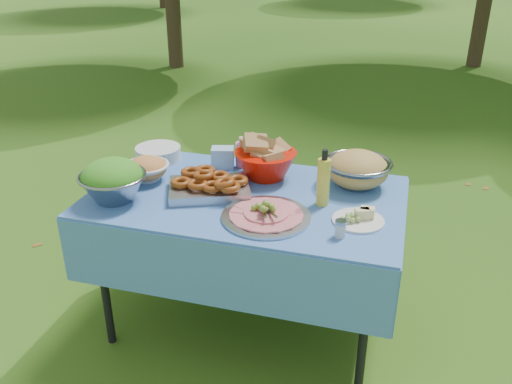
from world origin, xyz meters
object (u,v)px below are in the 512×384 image
salad_bowl (113,180)px  oil_bottle (324,178)px  picnic_table (246,263)px  plate_stack (158,153)px  charcuterie_platter (266,209)px  pasta_bowl_steel (358,169)px  bread_bowl (266,158)px

salad_bowl → oil_bottle: (0.93, 0.22, 0.03)m
picnic_table → oil_bottle: oil_bottle is taller
salad_bowl → plate_stack: bearing=92.2°
salad_bowl → charcuterie_platter: salad_bowl is taller
plate_stack → charcuterie_platter: 0.89m
oil_bottle → plate_stack: bearing=162.9°
plate_stack → pasta_bowl_steel: 1.08m
plate_stack → pasta_bowl_steel: pasta_bowl_steel is taller
oil_bottle → picnic_table: bearing=-179.2°
picnic_table → pasta_bowl_steel: size_ratio=4.49×
bread_bowl → charcuterie_platter: (0.12, -0.42, -0.06)m
salad_bowl → pasta_bowl_steel: salad_bowl is taller
salad_bowl → charcuterie_platter: 0.72m
pasta_bowl_steel → plate_stack: bearing=177.9°
plate_stack → pasta_bowl_steel: size_ratio=0.75×
picnic_table → oil_bottle: 0.63m
picnic_table → salad_bowl: bearing=-159.4°
plate_stack → charcuterie_platter: charcuterie_platter is taller
charcuterie_platter → oil_bottle: (0.21, 0.20, 0.09)m
picnic_table → pasta_bowl_steel: 0.72m
bread_bowl → pasta_bowl_steel: bearing=3.6°
picnic_table → charcuterie_platter: charcuterie_platter is taller
picnic_table → bread_bowl: bread_bowl is taller
picnic_table → bread_bowl: 0.54m
picnic_table → plate_stack: plate_stack is taller
picnic_table → charcuterie_platter: (0.15, -0.19, 0.43)m
salad_bowl → charcuterie_platter: bearing=1.7°
plate_stack → charcuterie_platter: (0.74, -0.49, 0.01)m
pasta_bowl_steel → charcuterie_platter: 0.56m
oil_bottle → bread_bowl: bearing=145.6°
oil_bottle → pasta_bowl_steel: bearing=63.5°
salad_bowl → plate_stack: (-0.02, 0.51, -0.06)m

